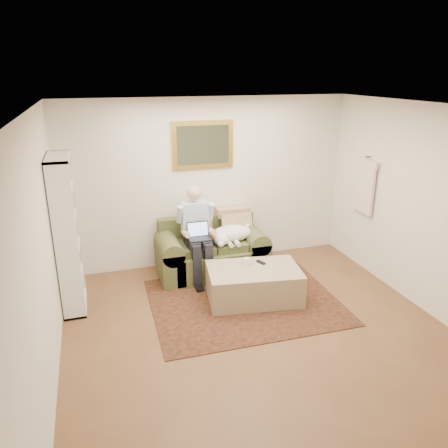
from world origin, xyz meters
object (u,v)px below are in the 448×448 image
coffee_mug (246,262)px  sleeping_dog (231,233)px  sofa (211,254)px  ottoman (254,284)px  seated_man (198,235)px  bookshelf (67,235)px  laptop (199,234)px

coffee_mug → sleeping_dog: bearing=87.3°
sofa → coffee_mug: sofa is taller
sofa → ottoman: bearing=-72.5°
seated_man → ottoman: bearing=-56.5°
bookshelf → laptop: bearing=7.6°
ottoman → bookshelf: (-2.33, 0.55, 0.78)m
bookshelf → ottoman: bearing=-13.2°
laptop → ottoman: bearing=-54.4°
coffee_mug → ottoman: bearing=-69.0°
ottoman → sleeping_dog: bearing=91.3°
sleeping_dog → coffee_mug: (-0.04, -0.77, -0.13)m
seated_man → laptop: (0.00, -0.06, 0.03)m
sofa → seated_man: size_ratio=1.19×
laptop → sleeping_dog: size_ratio=0.47×
seated_man → sleeping_dog: 0.55m
sofa → laptop: size_ratio=5.15×
ottoman → coffee_mug: size_ratio=12.29×
laptop → seated_man: bearing=90.0°
sofa → ottoman: (0.31, -1.00, -0.06)m
sleeping_dog → bookshelf: (-2.31, -0.37, 0.37)m
coffee_mug → seated_man: bearing=125.8°
sleeping_dog → bookshelf: size_ratio=0.34×
sleeping_dog → ottoman: size_ratio=0.55×
sofa → seated_man: bearing=-148.5°
sofa → bookshelf: size_ratio=0.82×
sofa → sleeping_dog: sofa is taller
laptop → sofa: bearing=41.0°
laptop → coffee_mug: 0.84m
laptop → bookshelf: size_ratio=0.16×
sofa → coffee_mug: bearing=-73.1°
sleeping_dog → coffee_mug: sleeping_dog is taller
sleeping_dog → coffee_mug: size_ratio=6.75×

